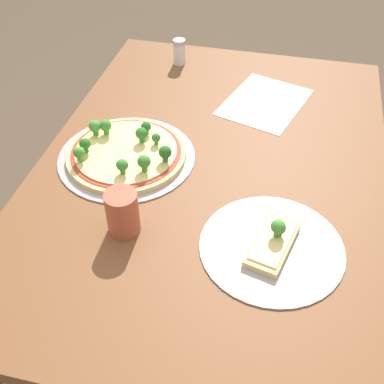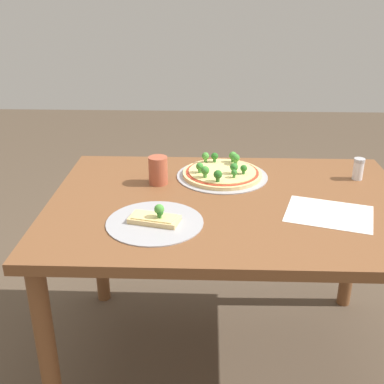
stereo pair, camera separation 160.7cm
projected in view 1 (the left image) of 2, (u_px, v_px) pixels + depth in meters
The scene contains 7 objects.
ground_plane at pixel (206, 317), 1.71m from camera, with size 8.00×8.00×0.00m, color brown.
dining_table at pixel (211, 189), 1.29m from camera, with size 1.26×0.88×0.70m.
pizza_tray_whole at pixel (126, 153), 1.24m from camera, with size 0.36×0.36×0.07m.
pizza_tray_slice at pixel (272, 245), 1.02m from camera, with size 0.31×0.31×0.07m.
drinking_cup at pixel (123, 213), 1.03m from camera, with size 0.07×0.07×0.10m, color #AD5138.
condiment_shaker at pixel (179, 52), 1.59m from camera, with size 0.04×0.04×0.08m.
paper_menu at pixel (265, 102), 1.44m from camera, with size 0.27×0.21×0.00m, color white.
Camera 1 is at (-0.93, -0.17, 1.49)m, focal length 45.00 mm.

